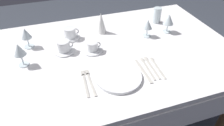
{
  "coord_description": "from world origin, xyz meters",
  "views": [
    {
      "loc": [
        -0.31,
        -1.09,
        1.54
      ],
      "look_at": [
        0.0,
        -0.15,
        0.76
      ],
      "focal_mm": 32.84,
      "sensor_mm": 36.0,
      "label": 1
    }
  ],
  "objects_px": {
    "dinner_plate": "(119,77)",
    "coffee_cup_left": "(64,46)",
    "wine_glass_far": "(26,34)",
    "spoon_soup": "(146,66)",
    "drink_tumbler": "(157,16)",
    "spoon_tea": "(156,65)",
    "fork_inner": "(85,82)",
    "napkin_folded": "(101,23)",
    "spoon_dessert": "(150,65)",
    "wine_glass_right": "(19,51)",
    "wine_glass_centre": "(148,25)",
    "coffee_cup_right": "(70,33)",
    "dinner_knife": "(144,71)",
    "coffee_cup_far": "(93,46)",
    "fork_outer": "(90,81)",
    "wine_glass_left": "(169,20)"
  },
  "relations": [
    {
      "from": "dinner_plate",
      "to": "napkin_folded",
      "type": "xyz_separation_m",
      "value": [
        0.05,
        0.53,
        0.07
      ]
    },
    {
      "from": "spoon_soup",
      "to": "wine_glass_far",
      "type": "height_order",
      "value": "wine_glass_far"
    },
    {
      "from": "spoon_dessert",
      "to": "coffee_cup_far",
      "type": "bearing_deg",
      "value": 139.38
    },
    {
      "from": "dinner_plate",
      "to": "wine_glass_far",
      "type": "relative_size",
      "value": 1.85
    },
    {
      "from": "spoon_tea",
      "to": "coffee_cup_left",
      "type": "relative_size",
      "value": 1.94
    },
    {
      "from": "fork_outer",
      "to": "dinner_plate",
      "type": "bearing_deg",
      "value": -8.44
    },
    {
      "from": "spoon_soup",
      "to": "wine_glass_centre",
      "type": "distance_m",
      "value": 0.37
    },
    {
      "from": "spoon_tea",
      "to": "coffee_cup_right",
      "type": "height_order",
      "value": "coffee_cup_right"
    },
    {
      "from": "fork_outer",
      "to": "wine_glass_left",
      "type": "bearing_deg",
      "value": 27.19
    },
    {
      "from": "fork_outer",
      "to": "spoon_tea",
      "type": "height_order",
      "value": "spoon_tea"
    },
    {
      "from": "coffee_cup_left",
      "to": "wine_glass_far",
      "type": "xyz_separation_m",
      "value": [
        -0.23,
        0.13,
        0.05
      ]
    },
    {
      "from": "spoon_dessert",
      "to": "wine_glass_right",
      "type": "bearing_deg",
      "value": 161.7
    },
    {
      "from": "coffee_cup_far",
      "to": "wine_glass_centre",
      "type": "xyz_separation_m",
      "value": [
        0.43,
        0.06,
        0.05
      ]
    },
    {
      "from": "spoon_dessert",
      "to": "wine_glass_right",
      "type": "distance_m",
      "value": 0.79
    },
    {
      "from": "fork_inner",
      "to": "napkin_folded",
      "type": "bearing_deg",
      "value": 64.47
    },
    {
      "from": "dinner_plate",
      "to": "spoon_soup",
      "type": "height_order",
      "value": "dinner_plate"
    },
    {
      "from": "dinner_knife",
      "to": "spoon_tea",
      "type": "distance_m",
      "value": 0.1
    },
    {
      "from": "fork_inner",
      "to": "drink_tumbler",
      "type": "height_order",
      "value": "drink_tumbler"
    },
    {
      "from": "wine_glass_centre",
      "to": "coffee_cup_right",
      "type": "bearing_deg",
      "value": 164.71
    },
    {
      "from": "fork_inner",
      "to": "coffee_cup_far",
      "type": "xyz_separation_m",
      "value": [
        0.12,
        0.28,
        0.04
      ]
    },
    {
      "from": "dinner_knife",
      "to": "coffee_cup_far",
      "type": "bearing_deg",
      "value": 127.82
    },
    {
      "from": "dinner_knife",
      "to": "spoon_dessert",
      "type": "xyz_separation_m",
      "value": [
        0.07,
        0.05,
        0.0
      ]
    },
    {
      "from": "coffee_cup_right",
      "to": "wine_glass_right",
      "type": "distance_m",
      "value": 0.4
    },
    {
      "from": "coffee_cup_left",
      "to": "coffee_cup_right",
      "type": "bearing_deg",
      "value": 67.17
    },
    {
      "from": "spoon_dessert",
      "to": "wine_glass_right",
      "type": "height_order",
      "value": "wine_glass_right"
    },
    {
      "from": "spoon_dessert",
      "to": "fork_inner",
      "type": "bearing_deg",
      "value": -176.57
    },
    {
      "from": "spoon_dessert",
      "to": "wine_glass_right",
      "type": "xyz_separation_m",
      "value": [
        -0.74,
        0.25,
        0.11
      ]
    },
    {
      "from": "dinner_knife",
      "to": "wine_glass_centre",
      "type": "bearing_deg",
      "value": 61.95
    },
    {
      "from": "spoon_dessert",
      "to": "dinner_plate",
      "type": "bearing_deg",
      "value": -167.42
    },
    {
      "from": "dinner_plate",
      "to": "dinner_knife",
      "type": "bearing_deg",
      "value": 1.91
    },
    {
      "from": "spoon_dessert",
      "to": "napkin_folded",
      "type": "relative_size",
      "value": 1.36
    },
    {
      "from": "spoon_tea",
      "to": "coffee_cup_right",
      "type": "distance_m",
      "value": 0.66
    },
    {
      "from": "spoon_tea",
      "to": "spoon_dessert",
      "type": "bearing_deg",
      "value": 155.11
    },
    {
      "from": "spoon_dessert",
      "to": "coffee_cup_left",
      "type": "height_order",
      "value": "coffee_cup_left"
    },
    {
      "from": "wine_glass_right",
      "to": "napkin_folded",
      "type": "bearing_deg",
      "value": 22.6
    },
    {
      "from": "coffee_cup_left",
      "to": "spoon_tea",
      "type": "bearing_deg",
      "value": -32.37
    },
    {
      "from": "spoon_dessert",
      "to": "wine_glass_right",
      "type": "relative_size",
      "value": 1.44
    },
    {
      "from": "coffee_cup_far",
      "to": "wine_glass_far",
      "type": "height_order",
      "value": "wine_glass_far"
    },
    {
      "from": "spoon_soup",
      "to": "drink_tumbler",
      "type": "height_order",
      "value": "drink_tumbler"
    },
    {
      "from": "spoon_dessert",
      "to": "wine_glass_far",
      "type": "relative_size",
      "value": 1.53
    },
    {
      "from": "dinner_plate",
      "to": "coffee_cup_left",
      "type": "height_order",
      "value": "coffee_cup_left"
    },
    {
      "from": "coffee_cup_far",
      "to": "wine_glass_left",
      "type": "distance_m",
      "value": 0.61
    },
    {
      "from": "dinner_knife",
      "to": "coffee_cup_far",
      "type": "height_order",
      "value": "coffee_cup_far"
    },
    {
      "from": "spoon_soup",
      "to": "spoon_tea",
      "type": "xyz_separation_m",
      "value": [
        0.06,
        -0.01,
        0.0
      ]
    },
    {
      "from": "spoon_soup",
      "to": "drink_tumbler",
      "type": "relative_size",
      "value": 1.7
    },
    {
      "from": "dinner_knife",
      "to": "wine_glass_left",
      "type": "height_order",
      "value": "wine_glass_left"
    },
    {
      "from": "dinner_knife",
      "to": "spoon_soup",
      "type": "bearing_deg",
      "value": 50.34
    },
    {
      "from": "coffee_cup_far",
      "to": "wine_glass_far",
      "type": "bearing_deg",
      "value": 155.4
    },
    {
      "from": "wine_glass_left",
      "to": "wine_glass_right",
      "type": "xyz_separation_m",
      "value": [
        -1.05,
        -0.08,
        0.01
      ]
    },
    {
      "from": "fork_inner",
      "to": "dinner_knife",
      "type": "xyz_separation_m",
      "value": [
        0.35,
        -0.02,
        -0.0
      ]
    }
  ]
}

